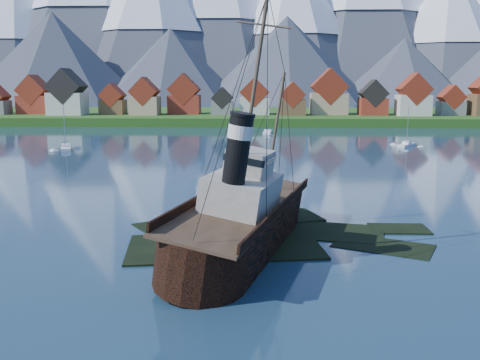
{
  "coord_description": "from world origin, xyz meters",
  "views": [
    {
      "loc": [
        0.29,
        -50.07,
        15.39
      ],
      "look_at": [
        -1.86,
        6.0,
        5.0
      ],
      "focal_mm": 40.0,
      "sensor_mm": 36.0,
      "label": 1
    }
  ],
  "objects_px": {
    "sailboat_c": "(66,149)",
    "sailboat_d": "(407,145)",
    "sailboat_e": "(267,133)",
    "tugboat_wreck": "(239,215)"
  },
  "relations": [
    {
      "from": "sailboat_c",
      "to": "sailboat_d",
      "type": "height_order",
      "value": "sailboat_c"
    },
    {
      "from": "tugboat_wreck",
      "to": "sailboat_e",
      "type": "relative_size",
      "value": 2.94
    },
    {
      "from": "sailboat_c",
      "to": "sailboat_d",
      "type": "relative_size",
      "value": 1.08
    },
    {
      "from": "sailboat_d",
      "to": "sailboat_e",
      "type": "distance_m",
      "value": 44.72
    },
    {
      "from": "tugboat_wreck",
      "to": "sailboat_d",
      "type": "relative_size",
      "value": 3.0
    },
    {
      "from": "sailboat_c",
      "to": "sailboat_d",
      "type": "distance_m",
      "value": 80.29
    },
    {
      "from": "sailboat_e",
      "to": "sailboat_c",
      "type": "bearing_deg",
      "value": -134.86
    },
    {
      "from": "sailboat_d",
      "to": "sailboat_e",
      "type": "relative_size",
      "value": 0.98
    },
    {
      "from": "sailboat_c",
      "to": "sailboat_e",
      "type": "distance_m",
      "value": 61.12
    },
    {
      "from": "tugboat_wreck",
      "to": "sailboat_d",
      "type": "bearing_deg",
      "value": 80.12
    }
  ]
}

